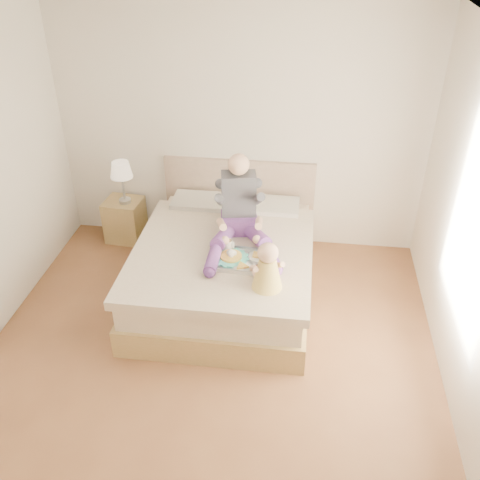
# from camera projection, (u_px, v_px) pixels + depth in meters

# --- Properties ---
(room) EXTENTS (4.02, 4.22, 2.71)m
(room) POSITION_uv_depth(u_px,v_px,m) (212.00, 213.00, 3.86)
(room) COLOR brown
(room) RESTS_ON ground
(bed) EXTENTS (1.70, 2.18, 1.00)m
(bed) POSITION_uv_depth(u_px,v_px,m) (226.00, 262.00, 5.41)
(bed) COLOR olive
(bed) RESTS_ON ground
(nightstand) EXTENTS (0.44, 0.40, 0.50)m
(nightstand) POSITION_uv_depth(u_px,v_px,m) (125.00, 220.00, 6.26)
(nightstand) COLOR olive
(nightstand) RESTS_ON ground
(lamp) EXTENTS (0.24, 0.24, 0.50)m
(lamp) POSITION_uv_depth(u_px,v_px,m) (121.00, 172.00, 5.89)
(lamp) COLOR silver
(lamp) RESTS_ON nightstand
(adult) EXTENTS (0.71, 1.06, 0.84)m
(adult) POSITION_uv_depth(u_px,v_px,m) (240.00, 215.00, 5.15)
(adult) COLOR #623380
(adult) RESTS_ON bed
(tray) EXTENTS (0.54, 0.43, 0.15)m
(tray) POSITION_uv_depth(u_px,v_px,m) (242.00, 258.00, 4.90)
(tray) COLOR silver
(tray) RESTS_ON bed
(baby) EXTENTS (0.33, 0.39, 0.44)m
(baby) POSITION_uv_depth(u_px,v_px,m) (267.00, 269.00, 4.51)
(baby) COLOR #E6BF48
(baby) RESTS_ON bed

